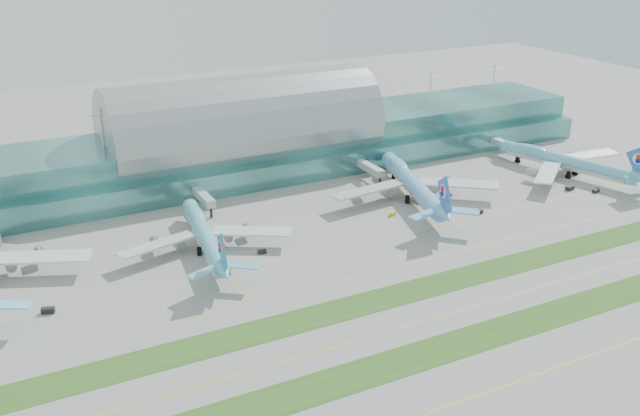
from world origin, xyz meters
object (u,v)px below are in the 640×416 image
airliner_c (412,183)px  airliner_d (564,161)px  airliner_b (204,234)px  terminal (244,141)px

airliner_c → airliner_d: bearing=11.0°
airliner_b → airliner_c: airliner_c is taller
airliner_c → terminal: bearing=143.2°
terminal → airliner_c: 78.54m
airliner_b → airliner_d: (166.30, 1.44, 0.51)m
airliner_b → airliner_c: bearing=12.3°
airliner_c → airliner_b: bearing=-159.6°
terminal → airliner_c: terminal is taller
terminal → airliner_c: size_ratio=4.34×
airliner_b → airliner_d: airliner_d is taller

